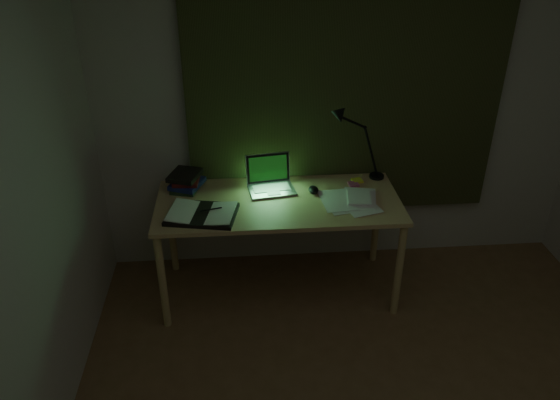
{
  "coord_description": "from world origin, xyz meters",
  "views": [
    {
      "loc": [
        -0.75,
        -1.62,
        2.54
      ],
      "look_at": [
        -0.5,
        1.44,
        0.82
      ],
      "focal_mm": 35.0,
      "sensor_mm": 36.0,
      "label": 1
    }
  ],
  "objects_px": {
    "desk": "(279,247)",
    "open_textbook": "(202,213)",
    "loose_papers": "(351,196)",
    "book_stack": "(186,181)",
    "desk_lamp": "(380,141)",
    "laptop": "(272,177)"
  },
  "relations": [
    {
      "from": "book_stack",
      "to": "loose_papers",
      "type": "xyz_separation_m",
      "value": [
        1.12,
        -0.22,
        -0.05
      ]
    },
    {
      "from": "desk",
      "to": "book_stack",
      "type": "height_order",
      "value": "book_stack"
    },
    {
      "from": "desk",
      "to": "laptop",
      "type": "bearing_deg",
      "value": 104.15
    },
    {
      "from": "open_textbook",
      "to": "book_stack",
      "type": "distance_m",
      "value": 0.41
    },
    {
      "from": "desk",
      "to": "laptop",
      "type": "relative_size",
      "value": 4.67
    },
    {
      "from": "desk_lamp",
      "to": "laptop",
      "type": "bearing_deg",
      "value": -164.08
    },
    {
      "from": "desk",
      "to": "desk_lamp",
      "type": "distance_m",
      "value": 1.03
    },
    {
      "from": "open_textbook",
      "to": "loose_papers",
      "type": "bearing_deg",
      "value": 20.48
    },
    {
      "from": "desk",
      "to": "book_stack",
      "type": "distance_m",
      "value": 0.8
    },
    {
      "from": "laptop",
      "to": "open_textbook",
      "type": "height_order",
      "value": "laptop"
    },
    {
      "from": "desk",
      "to": "desk_lamp",
      "type": "relative_size",
      "value": 2.89
    },
    {
      "from": "desk",
      "to": "loose_papers",
      "type": "xyz_separation_m",
      "value": [
        0.49,
        0.0,
        0.38
      ]
    },
    {
      "from": "loose_papers",
      "to": "desk",
      "type": "bearing_deg",
      "value": -179.52
    },
    {
      "from": "desk_lamp",
      "to": "open_textbook",
      "type": "bearing_deg",
      "value": -154.96
    },
    {
      "from": "desk",
      "to": "laptop",
      "type": "distance_m",
      "value": 0.51
    },
    {
      "from": "laptop",
      "to": "desk_lamp",
      "type": "xyz_separation_m",
      "value": [
        0.77,
        0.15,
        0.17
      ]
    },
    {
      "from": "open_textbook",
      "to": "loose_papers",
      "type": "height_order",
      "value": "open_textbook"
    },
    {
      "from": "laptop",
      "to": "open_textbook",
      "type": "bearing_deg",
      "value": -155.63
    },
    {
      "from": "desk",
      "to": "open_textbook",
      "type": "height_order",
      "value": "open_textbook"
    },
    {
      "from": "desk",
      "to": "open_textbook",
      "type": "distance_m",
      "value": 0.66
    },
    {
      "from": "desk_lamp",
      "to": "book_stack",
      "type": "bearing_deg",
      "value": -172.19
    },
    {
      "from": "loose_papers",
      "to": "book_stack",
      "type": "bearing_deg",
      "value": 168.82
    }
  ]
}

